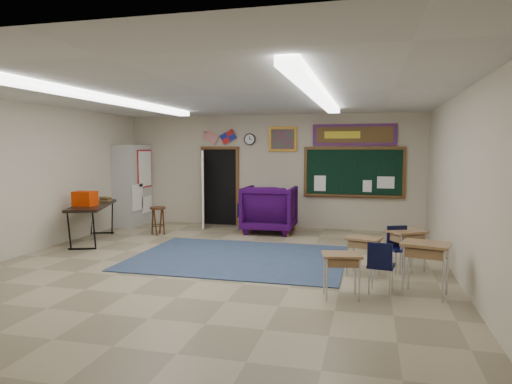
% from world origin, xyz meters
% --- Properties ---
extents(floor, '(9.00, 9.00, 0.00)m').
position_xyz_m(floor, '(0.00, 0.00, 0.00)').
color(floor, tan).
rests_on(floor, ground).
extents(back_wall, '(8.00, 0.04, 3.00)m').
position_xyz_m(back_wall, '(0.00, 4.50, 1.50)').
color(back_wall, '#BAAF96').
rests_on(back_wall, floor).
extents(front_wall, '(8.00, 0.04, 3.00)m').
position_xyz_m(front_wall, '(0.00, -4.50, 1.50)').
color(front_wall, '#BAAF96').
rests_on(front_wall, floor).
extents(left_wall, '(0.04, 9.00, 3.00)m').
position_xyz_m(left_wall, '(-4.00, 0.00, 1.50)').
color(left_wall, '#BAAF96').
rests_on(left_wall, floor).
extents(right_wall, '(0.04, 9.00, 3.00)m').
position_xyz_m(right_wall, '(4.00, 0.00, 1.50)').
color(right_wall, '#BAAF96').
rests_on(right_wall, floor).
extents(ceiling, '(8.00, 9.00, 0.04)m').
position_xyz_m(ceiling, '(0.00, 0.00, 3.00)').
color(ceiling, silver).
rests_on(ceiling, back_wall).
extents(area_rug, '(4.00, 3.00, 0.02)m').
position_xyz_m(area_rug, '(0.20, 0.80, 0.01)').
color(area_rug, '#334361').
rests_on(area_rug, floor).
extents(fluorescent_strips, '(3.86, 6.00, 0.10)m').
position_xyz_m(fluorescent_strips, '(0.00, 0.00, 2.94)').
color(fluorescent_strips, white).
rests_on(fluorescent_strips, ceiling).
extents(doorway, '(1.10, 0.89, 2.16)m').
position_xyz_m(doorway, '(-1.50, 4.35, 1.06)').
color(doorway, black).
rests_on(doorway, back_wall).
extents(chalkboard, '(2.55, 0.14, 1.30)m').
position_xyz_m(chalkboard, '(2.20, 4.46, 1.46)').
color(chalkboard, brown).
rests_on(chalkboard, back_wall).
extents(bulletin_board, '(2.10, 0.05, 0.55)m').
position_xyz_m(bulletin_board, '(2.20, 4.47, 2.45)').
color(bulletin_board, '#A50E14').
rests_on(bulletin_board, back_wall).
extents(framed_art_print, '(0.75, 0.05, 0.65)m').
position_xyz_m(framed_art_print, '(0.35, 4.47, 2.35)').
color(framed_art_print, '#9E691E').
rests_on(framed_art_print, back_wall).
extents(wall_clock, '(0.32, 0.05, 0.32)m').
position_xyz_m(wall_clock, '(-0.55, 4.47, 2.35)').
color(wall_clock, black).
rests_on(wall_clock, back_wall).
extents(wall_flags, '(1.16, 0.06, 0.70)m').
position_xyz_m(wall_flags, '(-1.40, 4.44, 2.48)').
color(wall_flags, red).
rests_on(wall_flags, back_wall).
extents(storage_cabinet, '(0.59, 1.25, 2.20)m').
position_xyz_m(storage_cabinet, '(-3.71, 3.85, 1.10)').
color(storage_cabinet, '#AFB0AB').
rests_on(storage_cabinet, floor).
extents(wingback_armchair, '(1.28, 1.32, 1.18)m').
position_xyz_m(wingback_armchair, '(0.18, 3.65, 0.59)').
color(wingback_armchair, '#240536').
rests_on(wingback_armchair, floor).
extents(student_chair_reading, '(0.40, 0.40, 0.71)m').
position_xyz_m(student_chair_reading, '(-0.51, 3.79, 0.36)').
color(student_chair_reading, black).
rests_on(student_chair_reading, floor).
extents(student_chair_desk_a, '(0.44, 0.44, 0.77)m').
position_xyz_m(student_chair_desk_a, '(2.80, -0.73, 0.38)').
color(student_chair_desk_a, black).
rests_on(student_chair_desk_a, floor).
extents(student_chair_desk_b, '(0.50, 0.50, 0.78)m').
position_xyz_m(student_chair_desk_b, '(3.14, 0.48, 0.39)').
color(student_chair_desk_b, black).
rests_on(student_chair_desk_b, floor).
extents(student_desk_front_left, '(0.63, 0.54, 0.64)m').
position_xyz_m(student_desk_front_left, '(2.54, 0.14, 0.36)').
color(student_desk_front_left, '#956D45').
rests_on(student_desk_front_left, floor).
extents(student_desk_front_right, '(0.74, 0.70, 0.71)m').
position_xyz_m(student_desk_front_right, '(3.24, 0.61, 0.40)').
color(student_desk_front_right, '#956D45').
rests_on(student_desk_front_right, floor).
extents(student_desk_back_left, '(0.60, 0.50, 0.64)m').
position_xyz_m(student_desk_back_left, '(2.25, -1.12, 0.36)').
color(student_desk_back_left, '#956D45').
rests_on(student_desk_back_left, floor).
extents(student_desk_back_right, '(0.75, 0.64, 0.77)m').
position_xyz_m(student_desk_back_right, '(3.40, -0.73, 0.43)').
color(student_desk_back_right, '#956D45').
rests_on(student_desk_back_right, floor).
extents(folding_table, '(1.34, 2.15, 1.16)m').
position_xyz_m(folding_table, '(-3.47, 1.55, 0.46)').
color(folding_table, black).
rests_on(folding_table, floor).
extents(wooden_stool, '(0.39, 0.39, 0.68)m').
position_xyz_m(wooden_stool, '(-2.39, 2.65, 0.35)').
color(wooden_stool, '#4B2B16').
rests_on(wooden_stool, floor).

